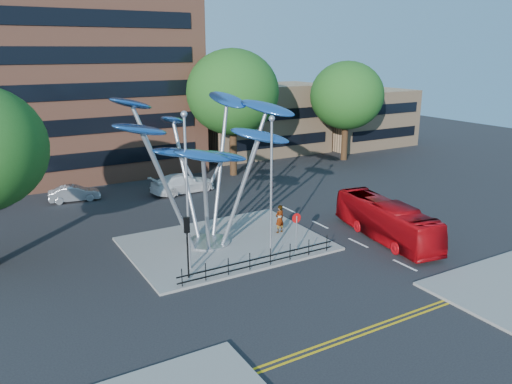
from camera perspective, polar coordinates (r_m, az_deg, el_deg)
ground at (r=27.68m, az=4.12°, el=-9.67°), size 120.00×120.00×0.00m
traffic_island at (r=31.92m, az=-3.48°, el=-5.91°), size 12.00×9.00×0.15m
double_yellow_near at (r=23.58m, az=12.63°, el=-14.93°), size 40.00×0.12×0.01m
double_yellow_far at (r=23.40m, az=13.14°, el=-15.23°), size 40.00×0.12×0.01m
brick_tower at (r=53.23m, az=-22.49°, el=18.13°), size 25.00×15.00×30.00m
low_building_near at (r=59.39m, az=0.65°, el=8.30°), size 15.00×8.00×8.00m
low_building_far at (r=66.18m, az=12.13°, el=8.31°), size 12.00×8.00×7.00m
tree_right at (r=48.12m, az=-2.69°, el=11.30°), size 8.80×8.80×12.11m
tree_far at (r=56.06m, az=10.33°, el=10.78°), size 8.00×8.00×10.81m
leaf_sculpture at (r=30.21m, az=-6.11°, el=6.19°), size 12.72×9.54×9.51m
street_lamp_left at (r=26.73m, az=-7.94°, el=1.51°), size 0.36×0.36×8.80m
street_lamp_right at (r=28.57m, az=1.76°, el=2.07°), size 0.36×0.36×8.30m
traffic_light_island at (r=26.49m, az=-7.88°, el=-4.84°), size 0.28×0.18×3.42m
no_entry_sign_island at (r=29.94m, az=4.64°, el=-3.88°), size 0.60×0.10×2.45m
pedestrian_railing_front at (r=28.25m, az=0.49°, el=-7.84°), size 10.00×0.06×1.00m
red_bus at (r=33.51m, az=14.65°, el=-3.16°), size 3.50×9.33×2.54m
pedestrian at (r=33.26m, az=2.72°, el=-3.08°), size 0.77×0.57×1.91m
parked_car_mid at (r=43.25m, az=-20.05°, el=-0.15°), size 4.14×1.92×1.31m
parked_car_right at (r=43.54m, az=-8.36°, el=1.00°), size 5.90×2.94×1.65m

